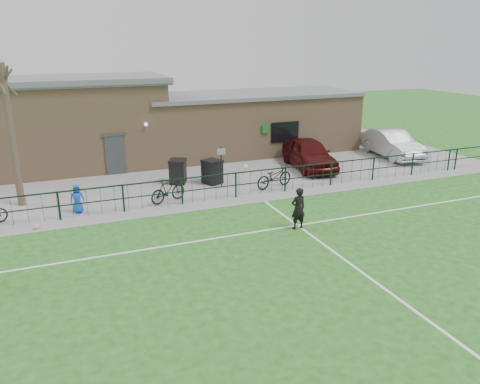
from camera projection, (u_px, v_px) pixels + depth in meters
name	position (u px, v px, depth m)	size (l,w,h in m)	color
ground	(303.00, 282.00, 13.86)	(90.00, 90.00, 0.00)	#1D5719
paving_strip	(183.00, 170.00, 25.77)	(34.00, 13.00, 0.02)	gray
pitch_line_touch	(217.00, 202.00, 20.74)	(28.00, 0.10, 0.01)	white
pitch_line_mid	(250.00, 233.00, 17.39)	(28.00, 0.10, 0.01)	white
pitch_line_perp	(359.00, 270.00, 14.56)	(0.10, 16.00, 0.01)	white
perimeter_fence	(215.00, 188.00, 20.73)	(28.00, 0.10, 1.20)	black
bare_tree	(12.00, 137.00, 19.37)	(0.30, 0.30, 6.00)	#47372B
wheelie_bin_left	(178.00, 172.00, 23.22)	(0.74, 0.84, 1.13)	black
wheelie_bin_right	(212.00, 172.00, 23.18)	(0.74, 0.84, 1.12)	black
sign_post	(221.00, 167.00, 22.50)	(0.06, 0.06, 2.00)	black
car_maroon	(309.00, 154.00, 25.88)	(1.94, 4.83, 1.65)	#410B0C
car_silver	(392.00, 144.00, 28.42)	(1.72, 4.94, 1.63)	#A1A4A9
bicycle_d	(168.00, 190.00, 20.50)	(0.50, 1.78, 1.07)	black
bicycle_e	(274.00, 177.00, 22.53)	(0.72, 2.07, 1.09)	black
spectator_child	(77.00, 199.00, 19.20)	(0.59, 0.38, 1.20)	blue
goalkeeper_kick	(297.00, 207.00, 17.60)	(1.10, 3.85, 1.74)	black
ball_ground	(36.00, 227.00, 17.66)	(0.22, 0.22, 0.22)	silver
clubhouse	(153.00, 123.00, 27.42)	(24.25, 5.40, 4.96)	tan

